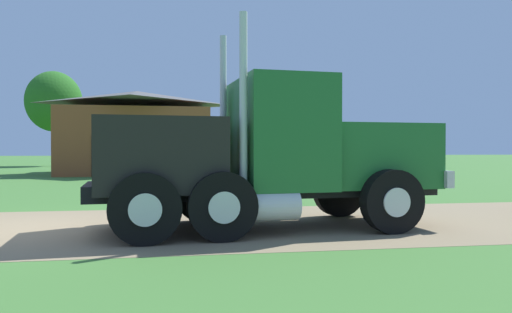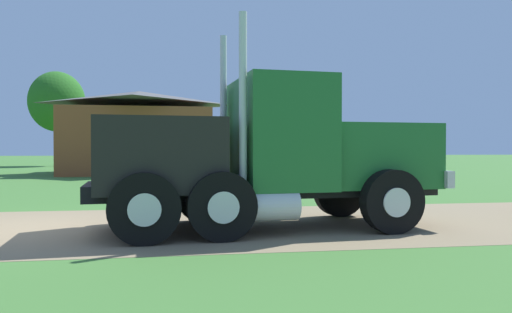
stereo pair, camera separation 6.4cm
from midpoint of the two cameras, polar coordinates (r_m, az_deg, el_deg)
The scene contains 5 objects.
ground_plane at distance 10.45m, azimuth -25.46°, elevation -7.61°, with size 200.00×200.00×0.00m, color #3F7231.
dirt_track at distance 10.45m, azimuth -25.46°, elevation -7.59°, with size 120.00×5.60×0.01m, color #877456.
truck_foreground_white at distance 9.55m, azimuth 0.89°, elevation -0.03°, with size 6.83×3.13×3.87m.
shed_building at distance 31.80m, azimuth -13.56°, elevation 2.57°, with size 9.02×8.26×5.10m.
tree_mid at distance 46.68m, azimuth -22.23°, elevation 5.84°, with size 4.74×4.74×8.22m.
Camera 1 is at (2.83, -9.92, 1.54)m, focal length 34.84 mm.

